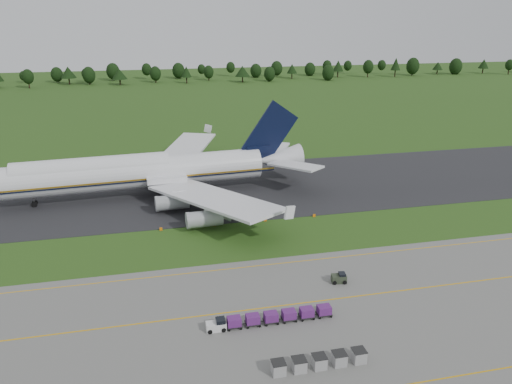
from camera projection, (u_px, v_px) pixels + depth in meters
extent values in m
plane|color=#254715|center=(243.00, 240.00, 88.71)|extent=(600.00, 600.00, 0.00)
cube|color=#61605C|center=(300.00, 363.00, 57.47)|extent=(300.00, 52.00, 0.06)
cube|color=black|center=(219.00, 189.00, 114.42)|extent=(300.00, 40.00, 0.08)
cube|color=#CD950C|center=(274.00, 307.00, 68.48)|extent=(300.00, 0.25, 0.01)
cube|color=#CD950C|center=(255.00, 266.00, 79.50)|extent=(120.00, 0.20, 0.01)
cylinder|color=black|center=(29.00, 84.00, 269.98)|extent=(0.70, 0.70, 4.09)
sphere|color=black|center=(28.00, 77.00, 268.57)|extent=(6.08, 6.08, 6.08)
cylinder|color=black|center=(69.00, 81.00, 285.14)|extent=(0.70, 0.70, 3.61)
cone|color=black|center=(68.00, 72.00, 283.45)|extent=(8.62, 8.62, 6.42)
cylinder|color=black|center=(90.00, 81.00, 284.77)|extent=(0.70, 0.70, 3.47)
sphere|color=black|center=(89.00, 75.00, 283.57)|extent=(7.20, 7.20, 7.20)
cylinder|color=black|center=(120.00, 82.00, 283.23)|extent=(0.70, 0.70, 3.25)
cone|color=black|center=(119.00, 74.00, 281.71)|extent=(8.53, 8.53, 5.79)
cylinder|color=black|center=(156.00, 80.00, 292.36)|extent=(0.70, 0.70, 3.46)
sphere|color=black|center=(155.00, 73.00, 291.17)|extent=(6.45, 6.45, 6.45)
cylinder|color=black|center=(187.00, 80.00, 289.91)|extent=(0.70, 0.70, 3.48)
cone|color=black|center=(186.00, 72.00, 288.28)|extent=(5.92, 5.92, 6.19)
cylinder|color=black|center=(209.00, 78.00, 301.87)|extent=(0.70, 0.70, 3.30)
sphere|color=black|center=(209.00, 72.00, 300.73)|extent=(6.00, 6.00, 6.00)
cylinder|color=black|center=(243.00, 79.00, 294.06)|extent=(0.70, 0.70, 3.42)
cone|color=black|center=(242.00, 71.00, 292.47)|extent=(8.63, 8.63, 6.08)
cylinder|color=black|center=(269.00, 79.00, 297.93)|extent=(0.70, 0.70, 2.92)
sphere|color=black|center=(270.00, 74.00, 296.92)|extent=(6.61, 6.61, 6.61)
cylinder|color=black|center=(292.00, 76.00, 311.10)|extent=(0.70, 0.70, 3.21)
cone|color=black|center=(292.00, 69.00, 309.60)|extent=(6.48, 6.48, 5.70)
cylinder|color=black|center=(328.00, 78.00, 302.73)|extent=(0.70, 0.70, 2.96)
sphere|color=black|center=(328.00, 73.00, 301.71)|extent=(7.22, 7.22, 7.22)
cylinder|color=black|center=(338.00, 74.00, 317.40)|extent=(0.70, 0.70, 3.78)
cone|color=black|center=(338.00, 66.00, 315.64)|extent=(6.95, 6.95, 6.73)
cylinder|color=black|center=(368.00, 74.00, 317.32)|extent=(0.70, 0.70, 4.29)
sphere|color=black|center=(368.00, 67.00, 315.84)|extent=(6.56, 6.56, 6.56)
cylinder|color=black|center=(395.00, 74.00, 318.86)|extent=(0.70, 0.70, 4.30)
cone|color=black|center=(396.00, 64.00, 316.85)|extent=(6.02, 6.02, 7.65)
cylinder|color=black|center=(412.00, 72.00, 326.50)|extent=(0.70, 0.70, 3.97)
sphere|color=black|center=(413.00, 66.00, 325.12)|extent=(8.27, 8.27, 8.27)
cylinder|color=black|center=(437.00, 72.00, 333.72)|extent=(0.70, 0.70, 2.88)
cone|color=black|center=(438.00, 66.00, 332.38)|extent=(6.69, 6.69, 5.13)
cylinder|color=black|center=(455.00, 72.00, 333.59)|extent=(0.70, 0.70, 3.29)
sphere|color=black|center=(456.00, 67.00, 332.45)|extent=(8.33, 8.33, 8.33)
cylinder|color=black|center=(483.00, 71.00, 338.05)|extent=(0.70, 0.70, 3.39)
cone|color=black|center=(484.00, 64.00, 336.47)|extent=(6.84, 6.84, 6.03)
cylinder|color=black|center=(508.00, 71.00, 331.88)|extent=(0.70, 0.70, 4.12)
sphere|color=black|center=(510.00, 65.00, 330.46)|extent=(5.47, 5.47, 5.47)
cylinder|color=silver|center=(138.00, 173.00, 108.38)|extent=(54.80, 10.61, 6.76)
cylinder|color=silver|center=(92.00, 169.00, 105.29)|extent=(32.21, 7.53, 5.27)
sphere|color=silver|center=(1.00, 184.00, 100.96)|extent=(6.76, 6.76, 6.76)
cone|color=silver|center=(279.00, 159.00, 117.05)|extent=(10.76, 7.14, 6.42)
cube|color=#B9861B|center=(140.00, 180.00, 105.51)|extent=(59.94, 4.32, 0.33)
cube|color=silver|center=(213.00, 198.00, 95.94)|extent=(24.12, 32.33, 0.52)
cube|color=silver|center=(183.00, 152.00, 128.27)|extent=(20.63, 33.12, 0.52)
cylinder|color=gray|center=(172.00, 202.00, 100.31)|extent=(6.77, 3.46, 3.00)
cylinder|color=gray|center=(204.00, 219.00, 92.24)|extent=(6.77, 3.46, 3.00)
cylinder|color=gray|center=(159.00, 169.00, 121.64)|extent=(6.77, 3.46, 3.00)
cylinder|color=gray|center=(172.00, 157.00, 132.18)|extent=(6.77, 3.46, 3.00)
cube|color=black|center=(270.00, 133.00, 114.29)|extent=(13.69, 1.49, 15.07)
cube|color=silver|center=(295.00, 165.00, 110.99)|extent=(11.36, 12.91, 0.42)
cube|color=silver|center=(275.00, 150.00, 123.69)|extent=(10.28, 13.20, 0.42)
cylinder|color=slate|center=(34.00, 202.00, 103.98)|extent=(0.34, 0.34, 2.07)
cylinder|color=black|center=(35.00, 204.00, 104.13)|extent=(1.28, 0.93, 1.22)
cylinder|color=slate|center=(168.00, 196.00, 107.59)|extent=(0.34, 0.34, 2.07)
cylinder|color=black|center=(168.00, 197.00, 107.74)|extent=(1.28, 0.93, 1.22)
cylinder|color=slate|center=(163.00, 184.00, 115.21)|extent=(0.34, 0.34, 2.07)
cylinder|color=black|center=(163.00, 185.00, 115.35)|extent=(1.28, 0.93, 1.22)
cube|color=silver|center=(216.00, 326.00, 63.28)|extent=(2.53, 1.36, 1.07)
cylinder|color=black|center=(210.00, 332.00, 62.56)|extent=(0.58, 0.21, 0.58)
cube|color=black|center=(234.00, 325.00, 63.83)|extent=(1.94, 1.46, 0.12)
cube|color=#4F1C5F|center=(234.00, 321.00, 63.63)|extent=(1.75, 1.36, 1.07)
cylinder|color=black|center=(229.00, 330.00, 63.10)|extent=(0.33, 0.15, 0.33)
cube|color=black|center=(253.00, 323.00, 64.34)|extent=(1.94, 1.46, 0.12)
cube|color=#4F1C5F|center=(253.00, 319.00, 64.14)|extent=(1.75, 1.36, 1.07)
cylinder|color=black|center=(248.00, 328.00, 63.61)|extent=(0.33, 0.15, 0.33)
cube|color=black|center=(271.00, 320.00, 64.84)|extent=(1.94, 1.46, 0.12)
cube|color=#4F1C5F|center=(271.00, 316.00, 64.64)|extent=(1.75, 1.36, 1.07)
cylinder|color=black|center=(266.00, 325.00, 64.11)|extent=(0.33, 0.15, 0.33)
cube|color=black|center=(289.00, 318.00, 65.35)|extent=(1.94, 1.46, 0.12)
cube|color=#4F1C5F|center=(289.00, 314.00, 65.15)|extent=(1.75, 1.36, 1.07)
cylinder|color=black|center=(285.00, 323.00, 64.62)|extent=(0.33, 0.15, 0.33)
cube|color=black|center=(307.00, 316.00, 65.85)|extent=(1.94, 1.46, 0.12)
cube|color=#4F1C5F|center=(307.00, 312.00, 65.65)|extent=(1.75, 1.36, 1.07)
cylinder|color=black|center=(302.00, 320.00, 65.12)|extent=(0.33, 0.15, 0.33)
cube|color=black|center=(324.00, 313.00, 66.35)|extent=(1.94, 1.46, 0.12)
cube|color=#4F1C5F|center=(324.00, 310.00, 66.16)|extent=(1.75, 1.36, 1.07)
cylinder|color=black|center=(320.00, 318.00, 65.63)|extent=(0.33, 0.15, 0.33)
cylinder|color=black|center=(216.00, 328.00, 63.36)|extent=(0.58, 0.21, 0.58)
cube|color=#2B3424|center=(339.00, 279.00, 74.54)|extent=(2.35, 1.61, 1.20)
cylinder|color=black|center=(336.00, 283.00, 73.88)|extent=(0.61, 0.22, 0.61)
cylinder|color=black|center=(342.00, 278.00, 75.39)|extent=(0.61, 0.22, 0.61)
cube|color=gray|center=(278.00, 368.00, 55.49)|extent=(1.48, 1.48, 1.48)
cube|color=black|center=(278.00, 362.00, 55.23)|extent=(1.57, 1.57, 0.07)
cube|color=gray|center=(299.00, 365.00, 55.99)|extent=(1.48, 1.48, 1.48)
cube|color=black|center=(299.00, 359.00, 55.73)|extent=(1.57, 1.57, 0.07)
cube|color=gray|center=(319.00, 362.00, 56.49)|extent=(1.48, 1.48, 1.48)
cube|color=black|center=(320.00, 356.00, 56.23)|extent=(1.57, 1.57, 0.07)
cube|color=gray|center=(339.00, 359.00, 56.99)|extent=(1.48, 1.48, 1.48)
cube|color=black|center=(340.00, 353.00, 56.73)|extent=(1.57, 1.57, 0.07)
cube|color=gray|center=(359.00, 356.00, 57.48)|extent=(1.48, 1.48, 1.48)
cube|color=black|center=(359.00, 350.00, 57.22)|extent=(1.57, 1.57, 0.07)
cube|color=orange|center=(161.00, 229.00, 92.59)|extent=(0.50, 0.12, 0.60)
cube|color=black|center=(161.00, 230.00, 92.69)|extent=(0.30, 0.30, 0.04)
cube|color=orange|center=(214.00, 224.00, 94.67)|extent=(0.50, 0.12, 0.60)
cube|color=black|center=(214.00, 226.00, 94.76)|extent=(0.30, 0.30, 0.04)
cube|color=orange|center=(265.00, 220.00, 96.74)|extent=(0.50, 0.12, 0.60)
cube|color=black|center=(265.00, 221.00, 96.84)|extent=(0.30, 0.30, 0.04)
cube|color=orange|center=(314.00, 216.00, 98.82)|extent=(0.50, 0.12, 0.60)
cube|color=black|center=(314.00, 217.00, 98.91)|extent=(0.30, 0.30, 0.04)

